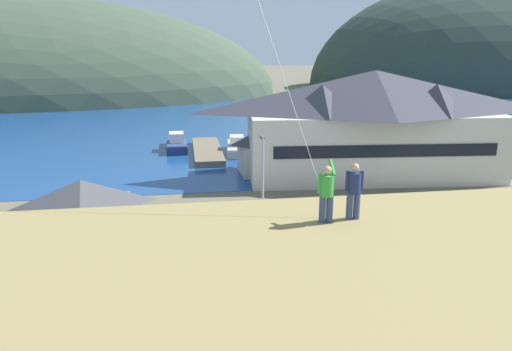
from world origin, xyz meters
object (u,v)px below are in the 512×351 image
at_px(wharf_dock, 207,151).
at_px(moored_boat_wharfside, 177,144).
at_px(storage_shed_near_lot, 85,225).
at_px(parking_light_pole, 263,172).
at_px(storage_shed_waterside, 262,150).
at_px(moored_boat_outer_mooring, 237,147).
at_px(parked_car_mid_row_center, 451,255).
at_px(person_companion, 354,189).
at_px(parked_car_corner_spot, 276,274).
at_px(person_kite_flyer, 327,192).
at_px(parked_car_front_row_red, 294,229).
at_px(harbor_lodge, 373,121).

xyz_separation_m(wharf_dock, moored_boat_wharfside, (-3.55, 3.05, 0.37)).
height_order(storage_shed_near_lot, parking_light_pole, parking_light_pole).
bearing_deg(storage_shed_waterside, wharf_dock, 117.22).
relative_size(moored_boat_outer_mooring, parked_car_mid_row_center, 1.67).
height_order(storage_shed_near_lot, moored_boat_wharfside, storage_shed_near_lot).
bearing_deg(parked_car_mid_row_center, person_companion, -135.81).
xyz_separation_m(parked_car_corner_spot, person_kite_flyer, (-0.17, -8.32, 6.88)).
bearing_deg(moored_boat_wharfside, person_companion, -82.19).
relative_size(wharf_dock, parked_car_front_row_red, 3.12).
xyz_separation_m(person_kite_flyer, person_companion, (0.91, 0.15, -0.02)).
bearing_deg(parking_light_pole, storage_shed_near_lot, -150.28).
distance_m(parked_car_corner_spot, parked_car_mid_row_center, 9.94).
height_order(harbor_lodge, moored_boat_outer_mooring, harbor_lodge).
bearing_deg(storage_shed_waterside, parking_light_pole, -99.17).
xyz_separation_m(parked_car_corner_spot, parked_car_front_row_red, (2.28, 5.81, 0.00)).
xyz_separation_m(storage_shed_near_lot, parked_car_corner_spot, (9.87, -4.05, -1.66)).
relative_size(parked_car_corner_spot, parked_car_mid_row_center, 0.98).
xyz_separation_m(storage_shed_near_lot, wharf_dock, (8.08, 29.00, -2.37)).
bearing_deg(storage_shed_near_lot, parked_car_front_row_red, 8.24).
distance_m(harbor_lodge, parked_car_corner_spot, 25.10).
height_order(parked_car_mid_row_center, person_companion, person_companion).
xyz_separation_m(harbor_lodge, storage_shed_waterside, (-10.14, 2.61, -3.02)).
height_order(storage_shed_waterside, moored_boat_wharfside, storage_shed_waterside).
relative_size(storage_shed_near_lot, storage_shed_waterside, 1.21).
height_order(harbor_lodge, parked_car_front_row_red, harbor_lodge).
xyz_separation_m(storage_shed_waterside, parking_light_pole, (-2.14, -13.23, 1.34)).
relative_size(wharf_dock, parked_car_corner_spot, 3.22).
bearing_deg(storage_shed_near_lot, parking_light_pole, 29.72).
bearing_deg(parked_car_front_row_red, wharf_dock, 98.50).
xyz_separation_m(harbor_lodge, moored_boat_wharfside, (-18.61, 15.23, -4.61)).
bearing_deg(parked_car_front_row_red, parked_car_mid_row_center, -33.55).
bearing_deg(person_companion, moored_boat_wharfside, 97.81).
bearing_deg(parked_car_mid_row_center, moored_boat_wharfside, 113.33).
bearing_deg(parked_car_corner_spot, parked_car_front_row_red, 68.58).
distance_m(harbor_lodge, moored_boat_wharfside, 24.48).
relative_size(harbor_lodge, person_kite_flyer, 13.63).
height_order(harbor_lodge, storage_shed_near_lot, harbor_lodge).
xyz_separation_m(parked_car_front_row_red, person_companion, (-1.55, -13.98, 6.87)).
distance_m(storage_shed_near_lot, storage_shed_waterside, 23.38).
height_order(harbor_lodge, moored_boat_wharfside, harbor_lodge).
distance_m(harbor_lodge, storage_shed_near_lot, 28.73).
bearing_deg(person_companion, moored_boat_outer_mooring, 88.72).
height_order(moored_boat_outer_mooring, person_companion, person_companion).
bearing_deg(parked_car_mid_row_center, person_kite_flyer, -138.01).
relative_size(moored_boat_outer_mooring, parking_light_pole, 1.18).
distance_m(storage_shed_waterside, parked_car_corner_spot, 23.73).
height_order(storage_shed_near_lot, storage_shed_waterside, storage_shed_near_lot).
bearing_deg(person_kite_flyer, moored_boat_outer_mooring, 87.47).
bearing_deg(storage_shed_waterside, parked_car_mid_row_center, -73.39).
relative_size(harbor_lodge, storage_shed_near_lot, 4.12).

